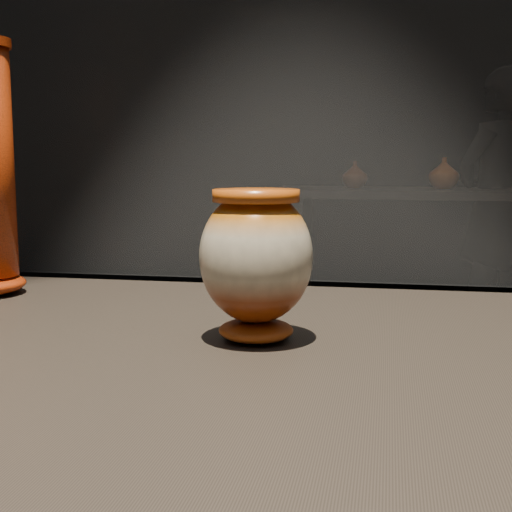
# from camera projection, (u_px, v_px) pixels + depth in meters

# --- Properties ---
(main_vase) EXTENTS (0.16, 0.16, 0.16)m
(main_vase) POSITION_uv_depth(u_px,v_px,m) (256.00, 259.00, 0.76)
(main_vase) COLOR maroon
(main_vase) RESTS_ON display_plinth
(back_shelf) EXTENTS (2.00, 0.60, 0.90)m
(back_shelf) POSITION_uv_depth(u_px,v_px,m) (442.00, 233.00, 4.28)
(back_shelf) COLOR black
(back_shelf) RESTS_ON ground
(back_vase_left) EXTENTS (0.21, 0.21, 0.16)m
(back_vase_left) POSITION_uv_depth(u_px,v_px,m) (355.00, 175.00, 4.35)
(back_vase_left) COLOR maroon
(back_vase_left) RESTS_ON back_shelf
(back_vase_mid) EXTENTS (0.23, 0.23, 0.19)m
(back_vase_mid) POSITION_uv_depth(u_px,v_px,m) (444.00, 173.00, 4.26)
(back_vase_mid) COLOR maroon
(back_vase_mid) RESTS_ON back_shelf
(visitor) EXTENTS (0.70, 0.68, 1.62)m
(visitor) POSITION_uv_depth(u_px,v_px,m) (496.00, 203.00, 4.30)
(visitor) COLOR black
(visitor) RESTS_ON ground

